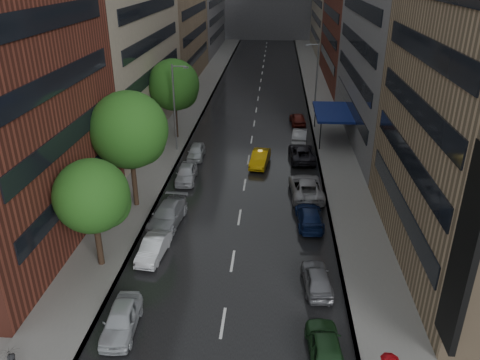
{
  "coord_description": "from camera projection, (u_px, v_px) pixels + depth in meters",
  "views": [
    {
      "loc": [
        2.48,
        -16.12,
        18.12
      ],
      "look_at": [
        0.0,
        16.52,
        3.0
      ],
      "focal_mm": 35.0,
      "sensor_mm": 36.0,
      "label": 1
    }
  ],
  "objects": [
    {
      "name": "parked_cars_right",
      "position": [
        305.0,
        181.0,
        41.32
      ],
      "size": [
        3.03,
        42.51,
        1.6
      ],
      "color": "#1B3D1E",
      "rests_on": "ground"
    },
    {
      "name": "sidewalk_left",
      "position": [
        196.0,
        100.0,
        68.21
      ],
      "size": [
        4.0,
        140.0,
        0.15
      ],
      "primitive_type": "cube",
      "color": "gray",
      "rests_on": "ground"
    },
    {
      "name": "tree_far",
      "position": [
        174.0,
        85.0,
        51.08
      ],
      "size": [
        5.63,
        5.63,
        8.97
      ],
      "color": "#382619",
      "rests_on": "ground"
    },
    {
      "name": "taxi",
      "position": [
        260.0,
        158.0,
        46.1
      ],
      "size": [
        2.1,
        4.58,
        1.46
      ],
      "primitive_type": "imported",
      "rotation": [
        0.0,
        0.0,
        -0.13
      ],
      "color": "#EEB20C",
      "rests_on": "ground"
    },
    {
      "name": "road",
      "position": [
        258.0,
        102.0,
        67.62
      ],
      "size": [
        14.0,
        140.0,
        0.01
      ],
      "primitive_type": "cube",
      "color": "black",
      "rests_on": "ground"
    },
    {
      "name": "parked_cars_left",
      "position": [
        170.0,
        209.0,
        36.55
      ],
      "size": [
        2.64,
        29.21,
        1.52
      ],
      "color": "#AFB4BA",
      "rests_on": "ground"
    },
    {
      "name": "sidewalk_right",
      "position": [
        320.0,
        103.0,
        66.97
      ],
      "size": [
        4.0,
        140.0,
        0.15
      ],
      "primitive_type": "cube",
      "color": "gray",
      "rests_on": "ground"
    },
    {
      "name": "street_lamp_left",
      "position": [
        175.0,
        106.0,
        48.0
      ],
      "size": [
        1.74,
        0.22,
        9.0
      ],
      "color": "gray",
      "rests_on": "sidewalk_left"
    },
    {
      "name": "street_lamp_right",
      "position": [
        316.0,
        77.0,
        60.51
      ],
      "size": [
        1.74,
        0.22,
        9.0
      ],
      "color": "gray",
      "rests_on": "sidewalk_right"
    },
    {
      "name": "awning",
      "position": [
        333.0,
        112.0,
        52.11
      ],
      "size": [
        4.0,
        8.0,
        3.12
      ],
      "color": "navy",
      "rests_on": "sidewalk_right"
    },
    {
      "name": "tree_mid",
      "position": [
        129.0,
        130.0,
        35.82
      ],
      "size": [
        6.02,
        6.02,
        9.6
      ],
      "color": "#382619",
      "rests_on": "ground"
    },
    {
      "name": "tree_near",
      "position": [
        92.0,
        196.0,
        28.84
      ],
      "size": [
        4.7,
        4.7,
        7.49
      ],
      "color": "#382619",
      "rests_on": "ground"
    }
  ]
}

